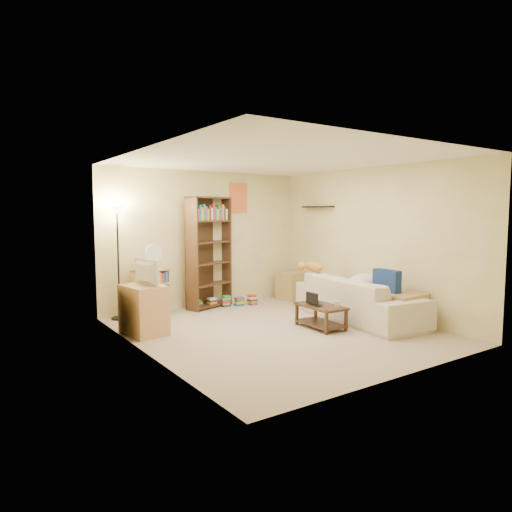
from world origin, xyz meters
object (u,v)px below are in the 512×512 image
object	(u,v)px
laptop	(318,304)
tv_stand	(144,310)
television	(143,272)
end_cabinet	(402,311)
coffee_table	(321,314)
sofa	(359,298)
desk_fan	(153,256)
mug	(338,304)
floor_lamp	(117,229)
tall_bookshelf	(209,250)
short_bookshelf	(151,293)
side_table	(291,286)
tabby_cat	(312,267)

from	to	relation	value
laptop	tv_stand	xyz separation A→B (m)	(-2.32, 1.10, -0.01)
tv_stand	television	world-z (taller)	television
television	end_cabinet	size ratio (longest dim) A/B	1.01
television	coffee_table	bearing A→B (deg)	-124.20
sofa	desk_fan	xyz separation A→B (m)	(-2.67, 2.07, 0.68)
mug	floor_lamp	xyz separation A→B (m)	(-2.43, 2.54, 1.08)
mug	tv_stand	distance (m)	2.81
tv_stand	tall_bookshelf	size ratio (longest dim) A/B	0.35
sofa	mug	distance (m)	0.86
sofa	short_bookshelf	world-z (taller)	short_bookshelf
coffee_table	tall_bookshelf	xyz separation A→B (m)	(-0.67, 2.29, 0.85)
coffee_table	laptop	distance (m)	0.16
laptop	side_table	size ratio (longest dim) A/B	0.67
end_cabinet	sofa	bearing A→B (deg)	99.51
television	tall_bookshelf	bearing A→B (deg)	-63.82
tabby_cat	end_cabinet	world-z (taller)	tabby_cat
coffee_table	television	size ratio (longest dim) A/B	1.26
sofa	laptop	world-z (taller)	sofa
desk_fan	floor_lamp	xyz separation A→B (m)	(-0.54, 0.15, 0.45)
television	mug	bearing A→B (deg)	-128.00
laptop	tall_bookshelf	world-z (taller)	tall_bookshelf
tall_bookshelf	desk_fan	world-z (taller)	tall_bookshelf
mug	tall_bookshelf	world-z (taller)	tall_bookshelf
sofa	tall_bookshelf	world-z (taller)	tall_bookshelf
mug	tall_bookshelf	xyz separation A→B (m)	(-0.76, 2.54, 0.67)
sofa	television	xyz separation A→B (m)	(-3.22, 1.08, 0.55)
short_bookshelf	desk_fan	bearing A→B (deg)	-47.49
coffee_table	short_bookshelf	bearing A→B (deg)	132.29
laptop	coffee_table	bearing A→B (deg)	-155.60
sofa	coffee_table	distance (m)	0.90
tv_stand	floor_lamp	world-z (taller)	floor_lamp
tv_stand	short_bookshelf	distance (m)	1.14
tabby_cat	desk_fan	bearing A→B (deg)	155.79
coffee_table	laptop	xyz separation A→B (m)	(-0.01, 0.05, 0.15)
short_bookshelf	end_cabinet	bearing A→B (deg)	-49.08
mug	side_table	xyz separation A→B (m)	(0.99, 2.33, -0.13)
coffee_table	tall_bookshelf	world-z (taller)	tall_bookshelf
sofa	desk_fan	bearing A→B (deg)	59.86
mug	end_cabinet	world-z (taller)	end_cabinet
coffee_table	short_bookshelf	size ratio (longest dim) A/B	1.02
sofa	end_cabinet	size ratio (longest dim) A/B	3.90
tall_bookshelf	tabby_cat	bearing A→B (deg)	-60.98
mug	tall_bookshelf	bearing A→B (deg)	106.67
television	floor_lamp	size ratio (longest dim) A/B	0.35
sofa	desk_fan	distance (m)	3.45
laptop	television	world-z (taller)	television
coffee_table	short_bookshelf	xyz separation A→B (m)	(-1.83, 2.18, 0.18)
laptop	mug	distance (m)	0.33
short_bookshelf	sofa	bearing A→B (deg)	-41.69
laptop	floor_lamp	distance (m)	3.40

